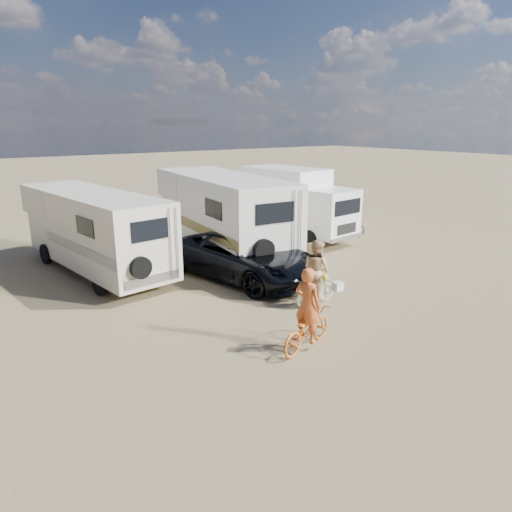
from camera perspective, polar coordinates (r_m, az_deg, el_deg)
ground at (r=14.16m, az=10.65°, el=-5.80°), size 140.00×140.00×0.00m
rv_main at (r=18.58m, az=-4.02°, el=4.80°), size 3.47×8.02×3.20m
rv_left at (r=17.49m, az=-18.97°, el=2.68°), size 3.06×7.83×2.85m
box_truck at (r=21.63m, az=5.08°, el=6.29°), size 2.70×5.81×3.15m
dark_suv at (r=16.02m, az=-1.60°, el=0.05°), size 3.71×6.12×1.59m
bike_man at (r=11.25m, az=6.18°, el=-8.76°), size 1.97×1.13×0.98m
bike_woman at (r=13.89m, az=7.25°, el=-4.12°), size 1.48×0.44×0.88m
rider_man at (r=11.09m, az=6.25°, el=-6.79°), size 0.60×0.76×1.82m
rider_woman at (r=13.75m, az=7.32°, el=-2.38°), size 0.69×0.87×1.77m
bike_parked at (r=22.11m, az=10.93°, el=3.36°), size 1.91×1.28×0.95m
cooler at (r=16.39m, az=5.22°, el=-1.70°), size 0.61×0.47×0.46m
crate at (r=19.37m, az=7.11°, el=0.92°), size 0.51×0.51×0.40m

